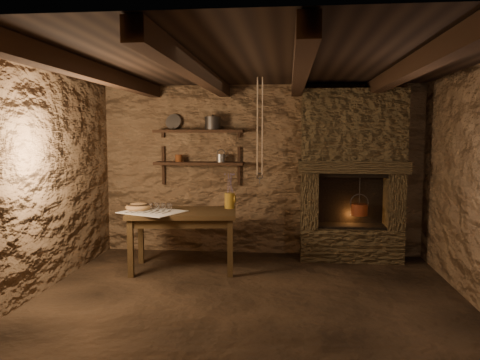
# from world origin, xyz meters

# --- Properties ---
(floor) EXTENTS (4.50, 4.50, 0.00)m
(floor) POSITION_xyz_m (0.00, 0.00, 0.00)
(floor) COLOR black
(floor) RESTS_ON ground
(back_wall) EXTENTS (4.50, 0.04, 2.40)m
(back_wall) POSITION_xyz_m (0.00, 2.00, 1.20)
(back_wall) COLOR brown
(back_wall) RESTS_ON floor
(front_wall) EXTENTS (4.50, 0.04, 2.40)m
(front_wall) POSITION_xyz_m (0.00, -2.00, 1.20)
(front_wall) COLOR brown
(front_wall) RESTS_ON floor
(left_wall) EXTENTS (0.04, 4.00, 2.40)m
(left_wall) POSITION_xyz_m (-2.25, 0.00, 1.20)
(left_wall) COLOR brown
(left_wall) RESTS_ON floor
(ceiling) EXTENTS (4.50, 4.00, 0.04)m
(ceiling) POSITION_xyz_m (0.00, 0.00, 2.40)
(ceiling) COLOR black
(ceiling) RESTS_ON back_wall
(beam_far_left) EXTENTS (0.14, 3.95, 0.16)m
(beam_far_left) POSITION_xyz_m (-1.50, 0.00, 2.31)
(beam_far_left) COLOR black
(beam_far_left) RESTS_ON ceiling
(beam_mid_left) EXTENTS (0.14, 3.95, 0.16)m
(beam_mid_left) POSITION_xyz_m (-0.50, 0.00, 2.31)
(beam_mid_left) COLOR black
(beam_mid_left) RESTS_ON ceiling
(beam_mid_right) EXTENTS (0.14, 3.95, 0.16)m
(beam_mid_right) POSITION_xyz_m (0.50, 0.00, 2.31)
(beam_mid_right) COLOR black
(beam_mid_right) RESTS_ON ceiling
(beam_far_right) EXTENTS (0.14, 3.95, 0.16)m
(beam_far_right) POSITION_xyz_m (1.50, 0.00, 2.31)
(beam_far_right) COLOR black
(beam_far_right) RESTS_ON ceiling
(shelf_lower) EXTENTS (1.25, 0.30, 0.04)m
(shelf_lower) POSITION_xyz_m (-0.85, 1.84, 1.30)
(shelf_lower) COLOR black
(shelf_lower) RESTS_ON back_wall
(shelf_upper) EXTENTS (1.25, 0.30, 0.04)m
(shelf_upper) POSITION_xyz_m (-0.85, 1.84, 1.75)
(shelf_upper) COLOR black
(shelf_upper) RESTS_ON back_wall
(hearth) EXTENTS (1.43, 0.51, 2.30)m
(hearth) POSITION_xyz_m (1.25, 1.77, 1.23)
(hearth) COLOR #3E311F
(hearth) RESTS_ON floor
(work_table) EXTENTS (1.40, 0.90, 0.75)m
(work_table) POSITION_xyz_m (-0.91, 1.05, 0.41)
(work_table) COLOR #302110
(work_table) RESTS_ON floor
(linen_cloth) EXTENTS (0.86, 0.80, 0.01)m
(linen_cloth) POSITION_xyz_m (-1.26, 0.91, 0.76)
(linen_cloth) COLOR beige
(linen_cloth) RESTS_ON work_table
(pewter_cutlery_row) EXTENTS (0.62, 0.44, 0.01)m
(pewter_cutlery_row) POSITION_xyz_m (-1.26, 0.89, 0.77)
(pewter_cutlery_row) COLOR gray
(pewter_cutlery_row) RESTS_ON linen_cloth
(drinking_glasses) EXTENTS (0.22, 0.07, 0.09)m
(drinking_glasses) POSITION_xyz_m (-1.24, 1.05, 0.81)
(drinking_glasses) COLOR white
(drinking_glasses) RESTS_ON linen_cloth
(stoneware_jug) EXTENTS (0.17, 0.17, 0.46)m
(stoneware_jug) POSITION_xyz_m (-0.35, 1.31, 0.95)
(stoneware_jug) COLOR olive
(stoneware_jug) RESTS_ON work_table
(wooden_bowl) EXTENTS (0.38, 0.38, 0.12)m
(wooden_bowl) POSITION_xyz_m (-1.48, 1.05, 0.79)
(wooden_bowl) COLOR #AA7B4A
(wooden_bowl) RESTS_ON work_table
(iron_stockpot) EXTENTS (0.28, 0.28, 0.16)m
(iron_stockpot) POSITION_xyz_m (-0.66, 1.84, 1.85)
(iron_stockpot) COLOR #2E2B29
(iron_stockpot) RESTS_ON shelf_upper
(tin_pan) EXTENTS (0.24, 0.13, 0.23)m
(tin_pan) POSITION_xyz_m (-1.24, 1.94, 1.88)
(tin_pan) COLOR gray
(tin_pan) RESTS_ON shelf_upper
(small_kettle) EXTENTS (0.19, 0.17, 0.17)m
(small_kettle) POSITION_xyz_m (-0.54, 1.84, 1.38)
(small_kettle) COLOR gray
(small_kettle) RESTS_ON shelf_lower
(rusty_tin) EXTENTS (0.11, 0.11, 0.10)m
(rusty_tin) POSITION_xyz_m (-1.14, 1.84, 1.37)
(rusty_tin) COLOR #632E13
(rusty_tin) RESTS_ON shelf_lower
(red_pot) EXTENTS (0.28, 0.28, 0.54)m
(red_pot) POSITION_xyz_m (1.35, 1.72, 0.71)
(red_pot) COLOR maroon
(red_pot) RESTS_ON hearth
(hanging_ropes) EXTENTS (0.08, 0.08, 1.20)m
(hanging_ropes) POSITION_xyz_m (0.05, 1.05, 1.80)
(hanging_ropes) COLOR #CAB08E
(hanging_ropes) RESTS_ON ceiling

